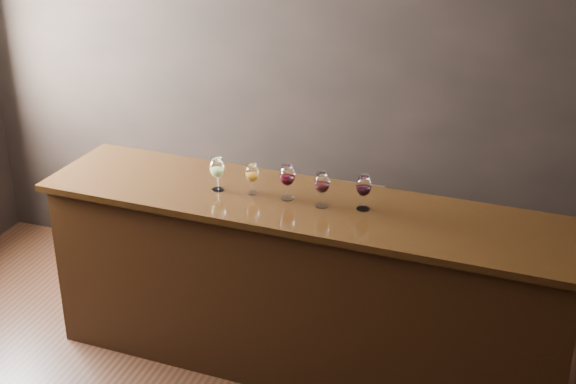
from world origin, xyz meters
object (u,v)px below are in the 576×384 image
(bar_counter, at_px, (304,289))
(glass_red_c, at_px, (364,187))
(glass_amber, at_px, (252,174))
(glass_red_b, at_px, (322,184))
(back_bar_shelf, at_px, (228,226))
(glass_white, at_px, (217,169))
(glass_red_a, at_px, (287,176))

(bar_counter, bearing_deg, glass_red_c, 6.59)
(glass_amber, bearing_deg, bar_counter, -3.75)
(bar_counter, height_order, glass_red_b, glass_red_b)
(bar_counter, bearing_deg, glass_red_b, -5.40)
(back_bar_shelf, distance_m, glass_white, 1.27)
(bar_counter, bearing_deg, glass_red_a, 174.98)
(glass_amber, bearing_deg, glass_red_c, 0.04)
(glass_white, bearing_deg, bar_counter, 0.07)
(bar_counter, distance_m, glass_red_c, 0.79)
(glass_amber, xyz_separation_m, glass_red_a, (0.22, -0.01, 0.02))
(glass_white, height_order, glass_amber, glass_white)
(glass_red_c, bearing_deg, glass_red_a, -179.11)
(glass_red_b, bearing_deg, back_bar_shelf, 137.51)
(back_bar_shelf, bearing_deg, glass_red_b, -42.49)
(back_bar_shelf, height_order, glass_red_b, glass_red_b)
(glass_red_a, bearing_deg, glass_red_b, -7.96)
(back_bar_shelf, xyz_separation_m, glass_amber, (0.54, -0.86, 0.85))
(glass_amber, height_order, glass_red_c, glass_red_c)
(glass_amber, relative_size, glass_red_c, 0.91)
(back_bar_shelf, bearing_deg, glass_red_c, -35.36)
(glass_red_b, xyz_separation_m, glass_red_c, (0.23, 0.04, -0.00))
(glass_white, xyz_separation_m, glass_red_a, (0.43, 0.02, 0.01))
(back_bar_shelf, height_order, glass_white, glass_white)
(bar_counter, relative_size, glass_red_a, 14.68)
(back_bar_shelf, relative_size, glass_amber, 12.11)
(glass_red_b, bearing_deg, glass_red_a, 172.04)
(glass_red_b, distance_m, glass_red_c, 0.23)
(glass_red_a, bearing_deg, bar_counter, -7.78)
(bar_counter, relative_size, glass_red_b, 14.94)
(back_bar_shelf, relative_size, glass_red_a, 10.59)
(bar_counter, xyz_separation_m, back_bar_shelf, (-0.87, 0.88, -0.14))
(glass_red_a, relative_size, glass_red_c, 1.04)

